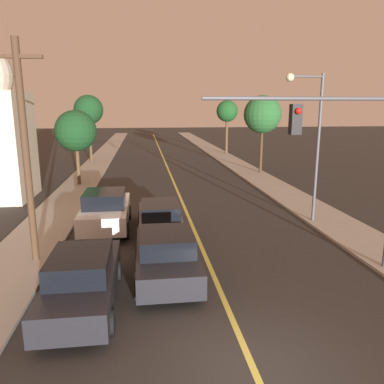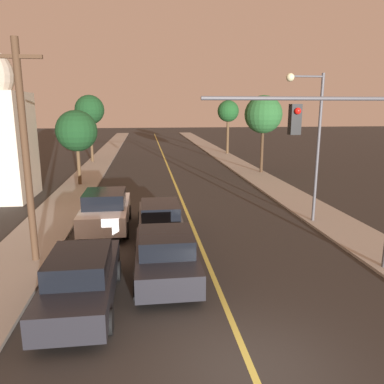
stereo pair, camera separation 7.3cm
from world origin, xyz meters
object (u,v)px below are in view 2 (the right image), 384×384
at_px(tree_left_far, 90,110).
at_px(tree_right_near, 263,115).
at_px(tree_left_near, 77,131).
at_px(tree_right_far, 228,112).
at_px(utility_pole_left, 25,150).
at_px(streetlamp_right, 311,128).
at_px(car_near_lane_front, 166,255).
at_px(traffic_signal_mast, 350,148).
at_px(car_outer_lane_second, 106,210).
at_px(car_near_lane_second, 160,218).
at_px(car_outer_lane_front, 81,279).

distance_m(tree_left_far, tree_right_near, 17.07).
height_order(tree_left_near, tree_right_far, tree_right_far).
height_order(utility_pole_left, tree_left_far, utility_pole_left).
bearing_deg(tree_right_far, tree_left_far, -161.36).
bearing_deg(streetlamp_right, car_near_lane_front, -143.56).
relative_size(utility_pole_left, tree_left_near, 1.45).
distance_m(traffic_signal_mast, utility_pole_left, 10.49).
bearing_deg(tree_right_far, utility_pole_left, -114.20).
distance_m(car_near_lane_front, tree_left_far, 28.08).
bearing_deg(tree_left_far, car_outer_lane_second, -81.03).
distance_m(car_outer_lane_second, tree_left_near, 10.91).
height_order(utility_pole_left, tree_left_near, utility_pole_left).
height_order(car_outer_lane_second, tree_right_near, tree_right_near).
bearing_deg(tree_left_near, utility_pole_left, -87.21).
bearing_deg(car_near_lane_second, tree_right_far, 71.85).
bearing_deg(tree_right_near, tree_right_far, 89.74).
bearing_deg(tree_right_far, streetlamp_right, -94.68).
bearing_deg(car_near_lane_second, streetlamp_right, 6.28).
bearing_deg(car_near_lane_front, streetlamp_right, 36.44).
xyz_separation_m(car_near_lane_front, car_outer_lane_second, (-2.40, 5.35, 0.10)).
height_order(car_near_lane_front, utility_pole_left, utility_pole_left).
xyz_separation_m(streetlamp_right, tree_right_far, (2.22, 27.07, 0.47)).
distance_m(car_near_lane_front, car_outer_lane_second, 5.86).
height_order(car_outer_lane_front, tree_left_far, tree_left_far).
bearing_deg(tree_left_far, tree_right_far, 18.64).
bearing_deg(car_outer_lane_second, tree_left_near, 105.41).
height_order(streetlamp_right, utility_pole_left, utility_pole_left).
xyz_separation_m(traffic_signal_mast, utility_pole_left, (-10.27, 2.13, -0.16)).
relative_size(car_near_lane_second, streetlamp_right, 0.71).
bearing_deg(car_near_lane_front, tree_right_near, 64.26).
bearing_deg(tree_left_near, streetlamp_right, -40.64).
bearing_deg(car_near_lane_second, car_outer_lane_second, 157.15).
distance_m(streetlamp_right, tree_right_far, 27.16).
bearing_deg(car_outer_lane_front, car_outer_lane_second, 90.00).
relative_size(streetlamp_right, tree_right_near, 1.08).
xyz_separation_m(car_near_lane_front, tree_left_far, (-5.83, 27.12, 4.38)).
height_order(car_outer_lane_second, streetlamp_right, streetlamp_right).
relative_size(car_near_lane_front, car_outer_lane_front, 0.94).
xyz_separation_m(car_near_lane_second, streetlamp_right, (6.90, 0.76, 3.76)).
bearing_deg(tree_right_far, car_near_lane_second, -108.15).
xyz_separation_m(car_near_lane_front, car_outer_lane_front, (-2.40, -1.46, 0.02)).
relative_size(car_near_lane_second, tree_right_near, 0.77).
distance_m(tree_left_near, tree_right_far, 22.01).
xyz_separation_m(car_near_lane_second, tree_right_near, (9.06, 14.45, 4.12)).
xyz_separation_m(car_near_lane_second, tree_left_near, (-5.19, 11.14, 3.10)).
bearing_deg(tree_right_far, tree_left_near, -130.61).
height_order(streetlamp_right, tree_left_far, streetlamp_right).
bearing_deg(car_outer_lane_front, car_near_lane_second, 67.54).
bearing_deg(tree_left_far, streetlamp_right, -59.96).
xyz_separation_m(utility_pole_left, tree_right_near, (13.58, 16.98, 0.85)).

